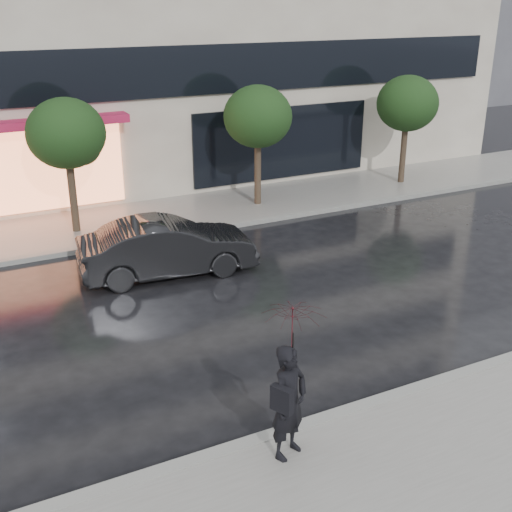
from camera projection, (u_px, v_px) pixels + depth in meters
ground at (357, 374)px, 11.96m from camera, size 120.00×120.00×0.00m
sidewalk_near at (487, 480)px, 9.25m from camera, size 60.00×4.50×0.12m
sidewalk_far at (170, 216)px, 20.42m from camera, size 60.00×3.50×0.12m
curb_near at (390, 398)px, 11.11m from camera, size 60.00×0.25×0.14m
curb_far at (190, 232)px, 18.97m from camera, size 60.00×0.25×0.14m
tree_mid_west at (68, 136)px, 17.94m from camera, size 2.20×2.20×3.99m
tree_mid_east at (259, 119)px, 20.44m from camera, size 2.20×2.20×3.99m
tree_far_east at (408, 105)px, 22.95m from camera, size 2.20×2.20×3.99m
parked_car at (168, 247)px, 16.01m from camera, size 4.52×1.99×1.44m
pedestrian_with_umbrella at (291, 364)px, 9.15m from camera, size 1.19×1.20×2.47m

